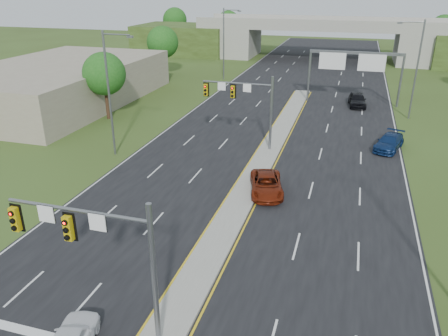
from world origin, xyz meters
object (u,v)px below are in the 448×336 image
signal_mast_far (247,100)px  signal_mast_near (101,246)px  overpass (323,41)px  car_far_c (357,99)px  sign_gantry (354,63)px  car_far_a (266,184)px  car_far_b (389,142)px

signal_mast_far → signal_mast_near: bearing=-90.0°
overpass → car_far_c: overpass is taller
overpass → car_far_c: size_ratio=16.09×
sign_gantry → car_far_c: bearing=-46.0°
sign_gantry → overpass: overpass is taller
signal_mast_near → signal_mast_far: size_ratio=1.00×
sign_gantry → signal_mast_near: bearing=-101.2°
car_far_a → sign_gantry: bearing=65.2°
overpass → car_far_b: size_ratio=16.57×
sign_gantry → overpass: bearing=100.8°
car_far_b → sign_gantry: bearing=121.1°
signal_mast_far → car_far_b: size_ratio=1.45×
signal_mast_near → overpass: bearing=88.4°
overpass → car_far_a: overpass is taller
overpass → signal_mast_far: bearing=-92.4°
signal_mast_far → overpass: bearing=87.6°
signal_mast_near → car_far_a: bearing=76.9°
signal_mast_far → car_far_a: 10.44m
car_far_a → car_far_c: car_far_c is taller
overpass → signal_mast_near: bearing=-91.6°
signal_mast_far → car_far_c: size_ratio=1.41×
signal_mast_near → signal_mast_far: 25.00m
signal_mast_far → overpass: size_ratio=0.09×
overpass → car_far_b: overpass is taller
signal_mast_far → car_far_b: (13.03, 3.62, -4.00)m
signal_mast_far → overpass: 55.13m
signal_mast_near → overpass: overpass is taller
sign_gantry → overpass: size_ratio=0.14×
signal_mast_near → car_far_b: signal_mast_near is taller
car_far_a → car_far_c: (6.11, 27.91, 0.15)m
car_far_b → car_far_c: bearing=118.7°
signal_mast_far → overpass: overpass is taller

